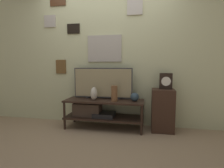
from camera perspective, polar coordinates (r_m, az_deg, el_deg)
ground_plane at (r=2.96m, az=-3.84°, el=-15.83°), size 12.00×12.00×0.00m
wall_back at (r=3.31m, az=-1.48°, el=10.43°), size 6.40×0.08×2.70m
media_console at (r=3.14m, az=-4.52°, el=-8.42°), size 1.38×0.48×0.50m
television at (r=3.15m, az=-3.04°, el=0.36°), size 1.07×0.05×0.56m
vase_urn_stoneware at (r=3.04m, az=-5.93°, el=-3.15°), size 0.11×0.14×0.23m
vase_round_glass at (r=2.97m, az=7.40°, el=-4.21°), size 0.14×0.14×0.14m
vase_tall_ceramic at (r=2.93m, az=0.76°, el=-3.13°), size 0.10×0.10×0.26m
side_table at (r=3.10m, az=16.20°, el=-8.18°), size 0.36×0.35×0.71m
mantel_clock at (r=3.06m, az=17.14°, el=0.91°), size 0.20×0.11×0.27m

